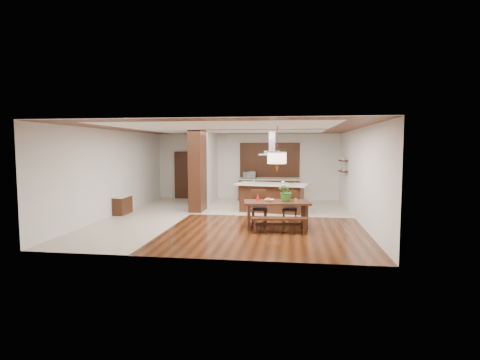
# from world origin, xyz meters

# --- Properties ---
(room_shell) EXTENTS (9.00, 9.04, 2.92)m
(room_shell) POSITION_xyz_m (0.00, 0.00, 2.06)
(room_shell) COLOR #331609
(room_shell) RESTS_ON ground
(tile_hallway) EXTENTS (2.50, 9.00, 0.01)m
(tile_hallway) POSITION_xyz_m (-2.75, 0.00, 0.01)
(tile_hallway) COLOR beige
(tile_hallway) RESTS_ON ground
(tile_kitchen) EXTENTS (5.50, 4.00, 0.01)m
(tile_kitchen) POSITION_xyz_m (1.25, 2.50, 0.01)
(tile_kitchen) COLOR beige
(tile_kitchen) RESTS_ON ground
(soffit_band) EXTENTS (8.00, 9.00, 0.02)m
(soffit_band) POSITION_xyz_m (0.00, 0.00, 2.88)
(soffit_band) COLOR #3F1C0F
(soffit_band) RESTS_ON room_shell
(partition_pier) EXTENTS (0.45, 1.00, 2.90)m
(partition_pier) POSITION_xyz_m (-1.40, 1.20, 1.45)
(partition_pier) COLOR black
(partition_pier) RESTS_ON ground
(partition_stub) EXTENTS (0.18, 2.40, 2.90)m
(partition_stub) POSITION_xyz_m (-1.40, 3.30, 1.45)
(partition_stub) COLOR silver
(partition_stub) RESTS_ON ground
(hallway_console) EXTENTS (0.37, 0.88, 0.63)m
(hallway_console) POSITION_xyz_m (-3.81, 0.20, 0.32)
(hallway_console) COLOR black
(hallway_console) RESTS_ON ground
(hallway_doorway) EXTENTS (1.10, 0.20, 2.10)m
(hallway_doorway) POSITION_xyz_m (-2.70, 4.40, 1.05)
(hallway_doorway) COLOR black
(hallway_doorway) RESTS_ON ground
(rear_counter) EXTENTS (2.60, 0.62, 0.95)m
(rear_counter) POSITION_xyz_m (1.00, 4.20, 0.48)
(rear_counter) COLOR black
(rear_counter) RESTS_ON ground
(kitchen_window) EXTENTS (2.60, 0.08, 1.50)m
(kitchen_window) POSITION_xyz_m (1.00, 4.46, 1.75)
(kitchen_window) COLOR brown
(kitchen_window) RESTS_ON room_shell
(shelf_lower) EXTENTS (0.26, 0.90, 0.04)m
(shelf_lower) POSITION_xyz_m (3.87, 2.60, 1.40)
(shelf_lower) COLOR black
(shelf_lower) RESTS_ON room_shell
(shelf_upper) EXTENTS (0.26, 0.90, 0.04)m
(shelf_upper) POSITION_xyz_m (3.87, 2.60, 1.80)
(shelf_upper) COLOR black
(shelf_upper) RESTS_ON room_shell
(dining_table) EXTENTS (1.95, 1.17, 0.77)m
(dining_table) POSITION_xyz_m (1.53, -1.29, 0.56)
(dining_table) COLOR black
(dining_table) RESTS_ON ground
(dining_bench) EXTENTS (1.52, 0.48, 0.42)m
(dining_bench) POSITION_xyz_m (1.62, -1.94, 0.21)
(dining_bench) COLOR black
(dining_bench) RESTS_ON ground
(dining_chair_left) EXTENTS (0.53, 0.53, 1.03)m
(dining_chair_left) POSITION_xyz_m (0.99, -0.79, 0.51)
(dining_chair_left) COLOR black
(dining_chair_left) RESTS_ON ground
(dining_chair_right) EXTENTS (0.45, 0.45, 0.99)m
(dining_chair_right) POSITION_xyz_m (1.90, -0.66, 0.50)
(dining_chair_right) COLOR black
(dining_chair_right) RESTS_ON ground
(pendant_lantern) EXTENTS (0.64, 0.64, 1.31)m
(pendant_lantern) POSITION_xyz_m (1.53, -1.29, 2.25)
(pendant_lantern) COLOR beige
(pendant_lantern) RESTS_ON room_shell
(foliage_plant) EXTENTS (0.65, 0.62, 0.57)m
(foliage_plant) POSITION_xyz_m (1.80, -1.18, 1.05)
(foliage_plant) COLOR #316822
(foliage_plant) RESTS_ON dining_table
(fruit_bowl) EXTENTS (0.32, 0.32, 0.06)m
(fruit_bowl) POSITION_xyz_m (1.32, -1.34, 0.80)
(fruit_bowl) COLOR beige
(fruit_bowl) RESTS_ON dining_table
(napkin_cone) EXTENTS (0.16, 0.16, 0.20)m
(napkin_cone) POSITION_xyz_m (0.98, -1.23, 0.87)
(napkin_cone) COLOR #9D0B0E
(napkin_cone) RESTS_ON dining_table
(gold_ornament) EXTENTS (0.09, 0.09, 0.10)m
(gold_ornament) POSITION_xyz_m (2.06, -1.28, 0.82)
(gold_ornament) COLOR gold
(gold_ornament) RESTS_ON dining_table
(kitchen_island) EXTENTS (2.64, 1.51, 1.03)m
(kitchen_island) POSITION_xyz_m (1.26, 1.33, 0.53)
(kitchen_island) COLOR black
(kitchen_island) RESTS_ON ground
(range_hood) EXTENTS (0.90, 0.55, 0.87)m
(range_hood) POSITION_xyz_m (1.26, 1.33, 2.46)
(range_hood) COLOR silver
(range_hood) RESTS_ON room_shell
(island_cup) EXTENTS (0.15, 0.15, 0.09)m
(island_cup) POSITION_xyz_m (1.66, 1.21, 1.07)
(island_cup) COLOR white
(island_cup) RESTS_ON kitchen_island
(microwave) EXTENTS (0.57, 0.41, 0.30)m
(microwave) POSITION_xyz_m (0.17, 4.21, 1.10)
(microwave) COLOR silver
(microwave) RESTS_ON rear_counter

